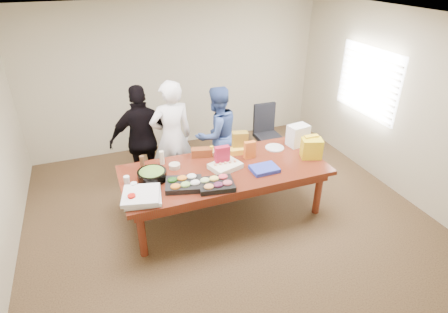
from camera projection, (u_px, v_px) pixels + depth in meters
name	position (u px, v px, depth m)	size (l,w,h in m)	color
floor	(225.00, 213.00, 5.39)	(5.50, 5.00, 0.02)	#47301E
ceiling	(225.00, 17.00, 4.09)	(5.50, 5.00, 0.02)	white
wall_back	(177.00, 76.00, 6.79)	(5.50, 0.04, 2.70)	beige
wall_front	(346.00, 260.00, 2.68)	(5.50, 0.04, 2.70)	beige
wall_right	(394.00, 102.00, 5.59)	(0.04, 5.00, 2.70)	beige
window_panel	(368.00, 82.00, 6.00)	(0.03, 1.40, 1.10)	white
window_blinds	(366.00, 82.00, 5.99)	(0.04, 1.36, 1.00)	beige
conference_table	(225.00, 191.00, 5.20)	(2.80, 1.20, 0.75)	#4C1C0F
office_chair	(268.00, 135.00, 6.59)	(0.49, 0.49, 0.97)	black
person_center	(172.00, 137.00, 5.56)	(0.65, 0.43, 1.78)	white
person_right	(217.00, 135.00, 5.88)	(0.77, 0.60, 1.58)	#365192
person_left	(143.00, 140.00, 5.57)	(1.00, 0.42, 1.71)	black
veggie_tray	(184.00, 184.00, 4.61)	(0.45, 0.36, 0.07)	black
fruit_tray	(216.00, 185.00, 4.61)	(0.44, 0.35, 0.07)	black
sheet_cake	(225.00, 166.00, 5.01)	(0.40, 0.30, 0.07)	white
salad_bowl	(152.00, 175.00, 4.75)	(0.38, 0.38, 0.12)	black
chip_bag_blue	(264.00, 169.00, 4.96)	(0.36, 0.27, 0.05)	#2838B5
chip_bag_red	(222.00, 156.00, 5.02)	(0.20, 0.08, 0.30)	#AB1836
chip_bag_yellow	(310.00, 145.00, 5.30)	(0.21, 0.08, 0.31)	yellow
chip_bag_orange	(250.00, 150.00, 5.23)	(0.16, 0.07, 0.25)	orange
mayo_jar	(228.00, 152.00, 5.31)	(0.08, 0.08, 0.13)	white
mustard_bottle	(212.00, 151.00, 5.32)	(0.05, 0.05, 0.15)	gold
dressing_bottle	(142.00, 162.00, 4.98)	(0.06, 0.06, 0.19)	brown
ranch_bottle	(162.00, 158.00, 5.09)	(0.07, 0.07, 0.20)	beige
banana_bunch	(236.00, 151.00, 5.39)	(0.24, 0.14, 0.08)	yellow
bread_loaf	(202.00, 152.00, 5.31)	(0.30, 0.13, 0.12)	brown
kraft_bag	(240.00, 141.00, 5.42)	(0.23, 0.13, 0.30)	olive
red_cup	(132.00, 199.00, 4.28)	(0.09, 0.09, 0.12)	red
clear_cup_a	(134.00, 187.00, 4.52)	(0.08, 0.08, 0.11)	white
clear_cup_b	(127.00, 180.00, 4.67)	(0.08, 0.08, 0.10)	white
pizza_box_lower	(143.00, 197.00, 4.38)	(0.43, 0.43, 0.05)	white
pizza_box_upper	(141.00, 195.00, 4.33)	(0.43, 0.43, 0.05)	silver
plate_a	(275.00, 148.00, 5.55)	(0.28, 0.28, 0.02)	silver
plate_b	(246.00, 146.00, 5.59)	(0.26, 0.26, 0.02)	white
dip_bowl_a	(217.00, 153.00, 5.36)	(0.17, 0.17, 0.07)	#F7EAC9
dip_bowl_b	(175.00, 166.00, 5.02)	(0.15, 0.15, 0.06)	beige
grocery_bag_white	(298.00, 135.00, 5.58)	(0.30, 0.22, 0.32)	white
grocery_bag_yellow	(311.00, 148.00, 5.24)	(0.28, 0.20, 0.28)	yellow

